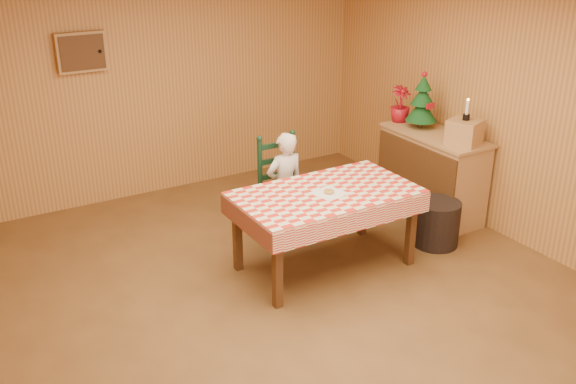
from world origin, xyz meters
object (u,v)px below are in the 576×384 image
object	(u,v)px
dining_table	(326,200)
crate	(465,132)
shelf_unit	(432,174)
seated_child	(285,186)
storage_bin	(436,223)
christmas_tree	(422,103)
ladder_chair	(282,190)

from	to	relation	value
dining_table	crate	world-z (taller)	crate
crate	shelf_unit	bearing A→B (deg)	91.23
seated_child	storage_bin	size ratio (longest dim) A/B	2.45
seated_child	christmas_tree	distance (m)	1.81
ladder_chair	dining_table	bearing A→B (deg)	-90.00
seated_child	storage_bin	xyz separation A→B (m)	(1.22, -0.92, -0.33)
crate	seated_child	bearing A→B (deg)	157.01
shelf_unit	crate	world-z (taller)	crate
dining_table	crate	xyz separation A→B (m)	(1.69, 0.01, 0.37)
dining_table	shelf_unit	distance (m)	1.74
shelf_unit	storage_bin	distance (m)	0.79
ladder_chair	crate	bearing A→B (deg)	-24.61
ladder_chair	shelf_unit	size ratio (longest dim) A/B	0.87
shelf_unit	crate	size ratio (longest dim) A/B	4.13
christmas_tree	storage_bin	world-z (taller)	christmas_tree
dining_table	storage_bin	world-z (taller)	dining_table
ladder_chair	crate	xyz separation A→B (m)	(1.69, -0.77, 0.55)
christmas_tree	storage_bin	bearing A→B (deg)	-118.76
storage_bin	christmas_tree	bearing A→B (deg)	61.24
ladder_chair	seated_child	bearing A→B (deg)	-90.00
shelf_unit	seated_child	bearing A→B (deg)	169.33
dining_table	ladder_chair	bearing A→B (deg)	90.00
ladder_chair	storage_bin	bearing A→B (deg)	-38.56
seated_child	shelf_unit	distance (m)	1.71
dining_table	ladder_chair	size ratio (longest dim) A/B	1.53
ladder_chair	seated_child	size ratio (longest dim) A/B	0.96
seated_child	crate	xyz separation A→B (m)	(1.69, -0.72, 0.49)
shelf_unit	crate	distance (m)	0.71
seated_child	shelf_unit	size ratio (longest dim) A/B	0.91
dining_table	shelf_unit	xyz separation A→B (m)	(1.68, 0.41, -0.22)
dining_table	seated_child	size ratio (longest dim) A/B	1.47
shelf_unit	storage_bin	world-z (taller)	shelf_unit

